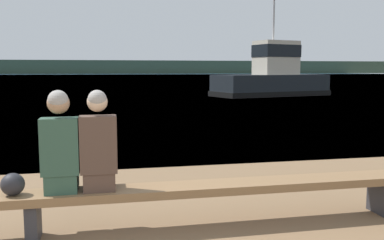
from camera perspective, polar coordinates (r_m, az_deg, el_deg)
water_surface at (r=127.40m, az=-11.97°, el=5.80°), size 240.00×240.00×0.00m
far_shoreline at (r=200.15m, az=-12.03°, el=6.93°), size 600.00×12.00×5.96m
bench_main at (r=4.68m, az=-20.51°, el=-10.12°), size 8.55×0.41×0.48m
person_left at (r=4.53m, az=-17.17°, el=-3.49°), size 0.37×0.43×1.05m
person_right at (r=4.52m, az=-12.37°, el=-3.56°), size 0.37×0.43×1.04m
shopping_bag at (r=4.65m, az=-22.79°, el=-7.92°), size 0.23×0.22×0.22m
tugboat_red at (r=29.18m, az=10.65°, el=5.47°), size 8.46×4.98×6.78m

